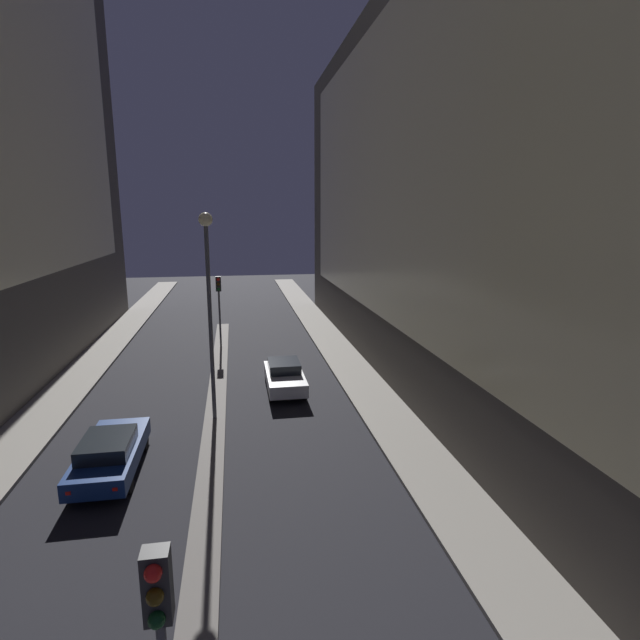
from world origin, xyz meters
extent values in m
cube|color=#423D38|center=(11.12, 21.08, 9.33)|extent=(6.00, 42.17, 18.66)
cube|color=beige|center=(8.13, 21.08, 10.26)|extent=(0.05, 35.84, 14.18)
cube|color=#66605B|center=(0.00, 18.02, 0.06)|extent=(0.85, 34.03, 0.13)
cube|color=#2D2D2D|center=(0.00, 3.07, 4.06)|extent=(0.32, 0.28, 0.90)
sphere|color=red|center=(0.00, 2.89, 4.36)|extent=(0.20, 0.20, 0.20)
sphere|color=#4C380A|center=(0.00, 2.89, 4.06)|extent=(0.20, 0.20, 0.20)
sphere|color=#0F3D19|center=(0.00, 2.89, 3.76)|extent=(0.20, 0.20, 0.20)
cylinder|color=#4C4C51|center=(0.00, 28.45, 1.87)|extent=(0.12, 0.12, 3.48)
cube|color=#2D2D2D|center=(0.00, 28.45, 4.06)|extent=(0.32, 0.28, 0.90)
sphere|color=red|center=(0.00, 28.27, 4.36)|extent=(0.20, 0.20, 0.20)
sphere|color=#4C380A|center=(0.00, 28.27, 4.06)|extent=(0.20, 0.20, 0.20)
sphere|color=#0F3D19|center=(0.00, 28.27, 3.76)|extent=(0.20, 0.20, 0.20)
cylinder|color=#4C4C51|center=(0.00, 17.22, 3.99)|extent=(0.16, 0.16, 7.72)
sphere|color=#F9EAB2|center=(0.00, 17.22, 8.01)|extent=(0.52, 0.52, 0.52)
cube|color=navy|center=(-3.15, 13.65, 0.60)|extent=(1.76, 4.53, 0.57)
cube|color=black|center=(-3.15, 13.32, 1.11)|extent=(1.50, 2.04, 0.45)
cube|color=red|center=(-3.77, 11.39, 0.63)|extent=(0.14, 0.04, 0.10)
cube|color=red|center=(-2.54, 11.39, 0.63)|extent=(0.14, 0.04, 0.10)
cylinder|color=black|center=(-3.93, 15.06, 0.32)|extent=(0.22, 0.64, 0.64)
cylinder|color=black|center=(-2.38, 15.06, 0.32)|extent=(0.22, 0.64, 0.64)
cylinder|color=black|center=(-3.93, 12.25, 0.32)|extent=(0.22, 0.64, 0.64)
cylinder|color=black|center=(-2.38, 12.25, 0.32)|extent=(0.22, 0.64, 0.64)
cube|color=silver|center=(3.15, 20.26, 0.61)|extent=(1.71, 4.06, 0.58)
cube|color=black|center=(3.15, 20.57, 1.13)|extent=(1.45, 1.82, 0.46)
cube|color=red|center=(2.56, 22.29, 0.64)|extent=(0.14, 0.04, 0.10)
cube|color=red|center=(3.75, 22.29, 0.64)|extent=(0.14, 0.04, 0.10)
cylinder|color=black|center=(2.41, 21.52, 0.32)|extent=(0.22, 0.64, 0.64)
cylinder|color=black|center=(3.90, 21.52, 0.32)|extent=(0.22, 0.64, 0.64)
cylinder|color=black|center=(2.41, 19.00, 0.32)|extent=(0.22, 0.64, 0.64)
cylinder|color=black|center=(3.90, 19.00, 0.32)|extent=(0.22, 0.64, 0.64)
camera|label=1|loc=(1.00, -2.11, 8.22)|focal=28.00mm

